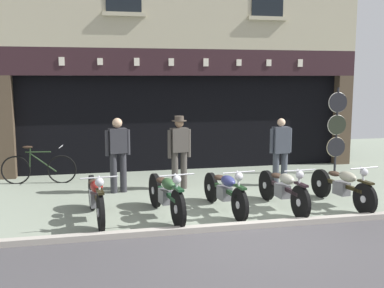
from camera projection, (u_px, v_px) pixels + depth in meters
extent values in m
cube|color=gray|center=(188.00, 173.00, 12.61)|extent=(21.82, 10.00, 0.08)
cube|color=#A9A297|center=(248.00, 227.00, 7.85)|extent=(21.82, 0.16, 0.18)
cube|color=black|center=(173.00, 117.00, 14.64)|extent=(9.04, 4.00, 2.60)
cube|color=#4C3D2D|center=(5.00, 127.00, 11.58)|extent=(0.44, 0.36, 2.60)
cube|color=#4C3D2D|center=(342.00, 120.00, 13.60)|extent=(0.44, 0.36, 2.60)
cube|color=black|center=(184.00, 118.00, 12.93)|extent=(8.64, 0.03, 2.18)
cube|color=#2E1B20|center=(187.00, 62.00, 12.29)|extent=(9.82, 0.24, 0.70)
cube|color=silver|center=(62.00, 61.00, 11.47)|extent=(0.14, 0.03, 0.21)
cube|color=silver|center=(100.00, 62.00, 11.67)|extent=(0.14, 0.03, 0.17)
cube|color=silver|center=(137.00, 62.00, 11.87)|extent=(0.14, 0.03, 0.20)
cube|color=silver|center=(171.00, 62.00, 12.06)|extent=(0.14, 0.03, 0.20)
cube|color=silver|center=(206.00, 62.00, 12.27)|extent=(0.14, 0.03, 0.21)
cube|color=silver|center=(239.00, 63.00, 12.47)|extent=(0.14, 0.03, 0.18)
cube|color=silver|center=(269.00, 63.00, 12.65)|extent=(0.14, 0.03, 0.18)
cube|color=silver|center=(300.00, 63.00, 12.85)|extent=(0.14, 0.03, 0.21)
cube|color=#B5AC8F|center=(124.00, 14.00, 11.60)|extent=(1.10, 0.12, 0.10)
cube|color=#B5AC8F|center=(268.00, 18.00, 12.43)|extent=(1.10, 0.12, 0.10)
cylinder|color=black|center=(101.00, 213.00, 7.59)|extent=(0.13, 0.68, 0.68)
cylinder|color=silver|center=(101.00, 213.00, 7.59)|extent=(0.11, 0.16, 0.15)
cylinder|color=black|center=(92.00, 192.00, 8.93)|extent=(0.14, 0.68, 0.68)
cylinder|color=silver|center=(92.00, 192.00, 8.93)|extent=(0.12, 0.16, 0.15)
cube|color=black|center=(96.00, 195.00, 8.24)|extent=(0.19, 1.30, 0.07)
cube|color=slate|center=(96.00, 199.00, 8.25)|extent=(0.23, 0.34, 0.26)
ellipsoid|color=maroon|center=(96.00, 186.00, 8.05)|extent=(0.26, 0.48, 0.20)
ellipsoid|color=#38281E|center=(94.00, 182.00, 8.46)|extent=(0.23, 0.32, 0.10)
cube|color=black|center=(100.00, 191.00, 7.54)|extent=(0.13, 0.37, 0.04)
sphere|color=silver|center=(99.00, 182.00, 7.58)|extent=(0.15, 0.15, 0.15)
cylinder|color=silver|center=(99.00, 177.00, 7.57)|extent=(0.62, 0.08, 0.02)
cylinder|color=silver|center=(100.00, 195.00, 7.59)|extent=(0.06, 0.26, 0.61)
cylinder|color=black|center=(178.00, 209.00, 7.80)|extent=(0.16, 0.68, 0.67)
cylinder|color=silver|center=(178.00, 209.00, 7.80)|extent=(0.12, 0.16, 0.15)
cylinder|color=black|center=(155.00, 190.00, 9.10)|extent=(0.17, 0.68, 0.67)
cylinder|color=silver|center=(155.00, 190.00, 9.10)|extent=(0.13, 0.16, 0.15)
cube|color=#15391F|center=(166.00, 193.00, 8.43)|extent=(0.25, 1.29, 0.07)
cube|color=slate|center=(166.00, 196.00, 8.44)|extent=(0.24, 0.34, 0.26)
ellipsoid|color=#2D502C|center=(168.00, 184.00, 8.24)|extent=(0.28, 0.49, 0.20)
ellipsoid|color=#38281E|center=(162.00, 180.00, 8.64)|extent=(0.24, 0.33, 0.10)
cube|color=#15391F|center=(178.00, 189.00, 7.74)|extent=(0.15, 0.37, 0.04)
sphere|color=silver|center=(177.00, 180.00, 7.78)|extent=(0.15, 0.15, 0.15)
cylinder|color=silver|center=(177.00, 175.00, 7.77)|extent=(0.62, 0.11, 0.02)
cylinder|color=silver|center=(177.00, 192.00, 7.79)|extent=(0.07, 0.28, 0.61)
cylinder|color=black|center=(240.00, 205.00, 8.17)|extent=(0.14, 0.61, 0.61)
cylinder|color=silver|center=(240.00, 205.00, 8.17)|extent=(0.11, 0.15, 0.13)
cylinder|color=black|center=(211.00, 187.00, 9.47)|extent=(0.15, 0.62, 0.61)
cylinder|color=silver|center=(211.00, 187.00, 9.47)|extent=(0.12, 0.15, 0.13)
cube|color=#1A361C|center=(224.00, 189.00, 8.80)|extent=(0.22, 1.28, 0.07)
cube|color=slate|center=(224.00, 193.00, 8.81)|extent=(0.24, 0.34, 0.26)
ellipsoid|color=navy|center=(228.00, 181.00, 8.62)|extent=(0.27, 0.48, 0.20)
ellipsoid|color=#38281E|center=(219.00, 178.00, 9.01)|extent=(0.23, 0.32, 0.10)
cube|color=#1A361C|center=(240.00, 187.00, 8.12)|extent=(0.14, 0.37, 0.04)
sphere|color=silver|center=(239.00, 177.00, 8.15)|extent=(0.15, 0.15, 0.15)
cylinder|color=silver|center=(239.00, 172.00, 8.14)|extent=(0.62, 0.10, 0.02)
cylinder|color=silver|center=(239.00, 188.00, 8.16)|extent=(0.06, 0.24, 0.62)
cylinder|color=black|center=(301.00, 202.00, 8.30)|extent=(0.11, 0.63, 0.63)
cylinder|color=silver|center=(301.00, 202.00, 8.30)|extent=(0.11, 0.14, 0.14)
cylinder|color=black|center=(267.00, 185.00, 9.62)|extent=(0.12, 0.63, 0.63)
cylinder|color=silver|center=(267.00, 185.00, 9.62)|extent=(0.12, 0.14, 0.14)
cube|color=black|center=(282.00, 187.00, 8.94)|extent=(0.16, 1.29, 0.07)
cube|color=slate|center=(282.00, 191.00, 8.95)|extent=(0.22, 0.33, 0.26)
ellipsoid|color=#A3A290|center=(287.00, 179.00, 8.76)|extent=(0.25, 0.47, 0.20)
ellipsoid|color=#38281E|center=(277.00, 176.00, 9.16)|extent=(0.22, 0.31, 0.10)
cube|color=black|center=(301.00, 184.00, 8.25)|extent=(0.13, 0.37, 0.04)
sphere|color=silver|center=(300.00, 175.00, 8.28)|extent=(0.15, 0.15, 0.15)
cylinder|color=silver|center=(300.00, 170.00, 8.27)|extent=(0.62, 0.07, 0.02)
cylinder|color=silver|center=(300.00, 186.00, 8.30)|extent=(0.05, 0.27, 0.61)
cylinder|color=black|center=(365.00, 199.00, 8.57)|extent=(0.15, 0.61, 0.61)
cylinder|color=silver|center=(365.00, 199.00, 8.57)|extent=(0.12, 0.15, 0.13)
cylinder|color=black|center=(321.00, 183.00, 9.83)|extent=(0.16, 0.61, 0.61)
cylinder|color=silver|center=(321.00, 183.00, 9.83)|extent=(0.13, 0.15, 0.13)
cube|color=black|center=(342.00, 185.00, 9.18)|extent=(0.23, 1.25, 0.07)
cube|color=slate|center=(341.00, 188.00, 9.19)|extent=(0.24, 0.34, 0.26)
ellipsoid|color=#A4A189|center=(347.00, 177.00, 9.00)|extent=(0.28, 0.48, 0.20)
ellipsoid|color=#38281E|center=(334.00, 174.00, 9.38)|extent=(0.24, 0.32, 0.10)
cube|color=black|center=(366.00, 182.00, 8.52)|extent=(0.15, 0.37, 0.04)
sphere|color=silver|center=(364.00, 172.00, 8.55)|extent=(0.15, 0.15, 0.15)
cylinder|color=silver|center=(364.00, 168.00, 8.54)|extent=(0.62, 0.10, 0.02)
cylinder|color=silver|center=(364.00, 183.00, 8.56)|extent=(0.07, 0.28, 0.61)
cylinder|color=#2D2D33|center=(123.00, 172.00, 10.27)|extent=(0.15, 0.15, 0.91)
cylinder|color=#2D2D33|center=(114.00, 173.00, 10.19)|extent=(0.15, 0.15, 0.91)
cube|color=#2D2D33|center=(118.00, 141.00, 10.13)|extent=(0.41, 0.29, 0.55)
cube|color=silver|center=(116.00, 137.00, 10.22)|extent=(0.14, 0.05, 0.31)
cube|color=navy|center=(116.00, 138.00, 10.24)|extent=(0.05, 0.02, 0.29)
cylinder|color=#2D2D33|center=(128.00, 142.00, 10.23)|extent=(0.09, 0.09, 0.56)
cylinder|color=#2D2D33|center=(107.00, 143.00, 10.04)|extent=(0.09, 0.09, 0.56)
sphere|color=tan|center=(117.00, 123.00, 10.07)|extent=(0.22, 0.22, 0.22)
cylinder|color=#47423D|center=(184.00, 170.00, 10.61)|extent=(0.15, 0.15, 0.88)
cylinder|color=#47423D|center=(175.00, 170.00, 10.52)|extent=(0.15, 0.15, 0.88)
cube|color=#47423D|center=(179.00, 140.00, 10.46)|extent=(0.41, 0.28, 0.55)
cube|color=silver|center=(177.00, 136.00, 10.56)|extent=(0.14, 0.04, 0.31)
cube|color=navy|center=(177.00, 137.00, 10.57)|extent=(0.05, 0.02, 0.29)
cylinder|color=#47423D|center=(189.00, 143.00, 10.57)|extent=(0.09, 0.09, 0.64)
cylinder|color=#47423D|center=(170.00, 144.00, 10.39)|extent=(0.09, 0.09, 0.64)
sphere|color=#9E7A5B|center=(179.00, 123.00, 10.41)|extent=(0.20, 0.20, 0.20)
cylinder|color=#4C4238|center=(179.00, 121.00, 10.40)|extent=(0.34, 0.34, 0.01)
cylinder|color=#4C4238|center=(179.00, 118.00, 10.39)|extent=(0.21, 0.21, 0.11)
cylinder|color=#3D424C|center=(284.00, 168.00, 10.95)|extent=(0.15, 0.15, 0.80)
cylinder|color=#3D424C|center=(276.00, 169.00, 10.89)|extent=(0.15, 0.15, 0.80)
cube|color=#3D424C|center=(281.00, 140.00, 10.82)|extent=(0.39, 0.25, 0.62)
cube|color=silver|center=(279.00, 136.00, 10.92)|extent=(0.14, 0.03, 0.35)
cube|color=#47234C|center=(278.00, 137.00, 10.93)|extent=(0.05, 0.02, 0.32)
cylinder|color=#3D424C|center=(290.00, 140.00, 10.89)|extent=(0.09, 0.09, 0.57)
cylinder|color=#3D424C|center=(272.00, 141.00, 10.75)|extent=(0.09, 0.09, 0.57)
sphere|color=beige|center=(281.00, 122.00, 10.76)|extent=(0.19, 0.19, 0.19)
cylinder|color=#232328|center=(336.00, 131.00, 12.23)|extent=(0.06, 0.06, 2.29)
cylinder|color=black|center=(338.00, 102.00, 12.10)|extent=(0.52, 0.03, 0.52)
torus|color=silver|center=(338.00, 102.00, 12.11)|extent=(0.54, 0.04, 0.54)
cylinder|color=#23281E|center=(337.00, 125.00, 12.18)|extent=(0.52, 0.03, 0.52)
torus|color=silver|center=(337.00, 125.00, 12.20)|extent=(0.54, 0.04, 0.54)
cylinder|color=black|center=(336.00, 147.00, 12.27)|extent=(0.52, 0.03, 0.52)
torus|color=beige|center=(336.00, 147.00, 12.28)|extent=(0.54, 0.04, 0.54)
cube|color=beige|center=(114.00, 109.00, 12.32)|extent=(0.80, 0.02, 0.90)
cube|color=#511E19|center=(114.00, 96.00, 12.26)|extent=(0.80, 0.01, 0.20)
torus|color=black|center=(62.00, 169.00, 11.17)|extent=(0.70, 0.12, 0.70)
torus|color=black|center=(16.00, 170.00, 11.07)|extent=(0.70, 0.12, 0.70)
cylinder|color=#23381E|center=(43.00, 162.00, 11.10)|extent=(0.62, 0.11, 0.49)
cylinder|color=#23381E|center=(38.00, 152.00, 11.05)|extent=(0.60, 0.10, 0.03)
cylinder|color=#23381E|center=(30.00, 158.00, 11.06)|extent=(0.07, 0.04, 0.52)
ellipsoid|color=#332319|center=(28.00, 147.00, 11.01)|extent=(0.25, 0.15, 0.06)
cylinder|color=silver|center=(61.00, 147.00, 11.09)|extent=(0.08, 0.50, 0.02)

